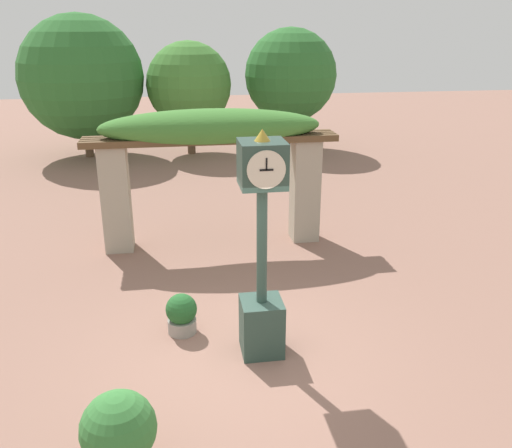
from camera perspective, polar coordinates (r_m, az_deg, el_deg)
ground_plane at (r=7.76m, az=-1.71°, el=-13.86°), size 60.00×60.00×0.00m
pedestal_clock at (r=7.20m, az=0.62°, el=-3.46°), size 0.58×0.63×3.15m
pergola at (r=10.91m, az=-4.70°, el=8.26°), size 5.03×1.15×2.82m
potted_plant_near_left at (r=5.87m, az=-14.24°, el=-20.54°), size 0.76×0.76×1.00m
potted_plant_near_right at (r=8.23m, az=-7.84°, el=-9.34°), size 0.47×0.47×0.62m
tree_line at (r=19.49m, az=-9.91°, el=14.88°), size 10.87×4.11×4.76m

